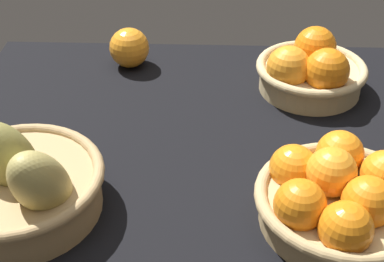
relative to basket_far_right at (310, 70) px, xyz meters
The scene contains 5 objects.
market_tray 27.98cm from the basket_far_right, 138.94° to the right, with size 84.00×72.00×3.00cm, color black.
basket_far_right is the anchor object (origin of this frame).
basket_near_left_pears 55.66cm from the basket_far_right, 142.29° to the right, with size 24.14×24.14×15.22cm.
basket_near_right 34.36cm from the basket_far_right, 91.28° to the right, with size 23.66×23.66×10.41cm.
loose_orange_front_gap 35.52cm from the basket_far_right, 166.39° to the left, with size 7.91×7.91×7.91cm, color orange.
Camera 1 is at (2.11, -72.74, 57.81)cm, focal length 52.28 mm.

